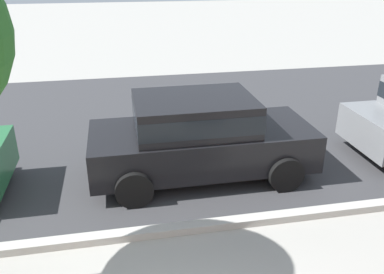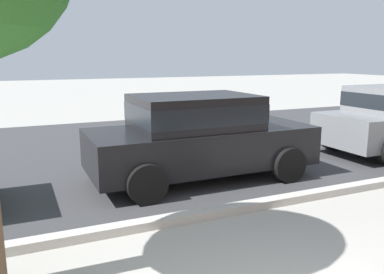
% 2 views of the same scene
% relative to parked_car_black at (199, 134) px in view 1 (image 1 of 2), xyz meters
% --- Properties ---
extents(street_surface, '(60.00, 9.00, 0.01)m').
position_rel_parked_car_black_xyz_m(street_surface, '(-1.36, 2.89, -0.84)').
color(street_surface, '#38383A').
rests_on(street_surface, ground).
extents(curb_stone, '(60.00, 0.20, 0.12)m').
position_rel_parked_car_black_xyz_m(curb_stone, '(-1.36, -1.71, -0.78)').
color(curb_stone, '#B2AFA8').
rests_on(curb_stone, ground).
extents(parked_car_black, '(4.10, 1.93, 1.56)m').
position_rel_parked_car_black_xyz_m(parked_car_black, '(0.00, 0.00, 0.00)').
color(parked_car_black, black).
rests_on(parked_car_black, ground).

